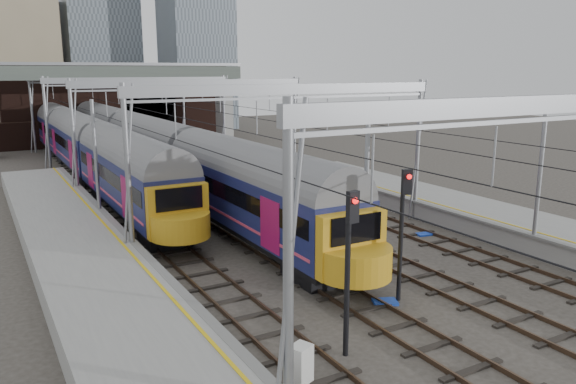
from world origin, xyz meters
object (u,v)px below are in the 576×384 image
train_second (80,142)px  train_main (126,138)px  signal_near_centre (403,220)px  relay_cabinet (301,365)px  signal_near_left (349,255)px

train_second → train_main: bearing=11.3°
signal_near_centre → relay_cabinet: 7.40m
signal_near_centre → relay_cabinet: signal_near_centre is taller
train_second → signal_near_centre: (5.53, -34.36, 0.59)m
train_main → relay_cabinet: bearing=-96.9°
signal_near_centre → relay_cabinet: bearing=-136.2°
train_second → relay_cabinet: train_second is taller
signal_near_left → train_second: bearing=86.2°
signal_near_left → signal_near_centre: signal_near_left is taller
train_second → relay_cabinet: size_ratio=43.63×
signal_near_left → relay_cabinet: size_ratio=4.40×
signal_near_left → signal_near_centre: bearing=24.6°
train_main → relay_cabinet: train_main is taller
train_main → relay_cabinet: size_ratio=58.60×
train_main → signal_near_left: 37.70m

